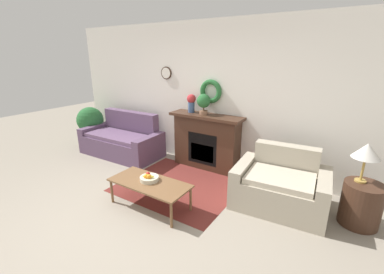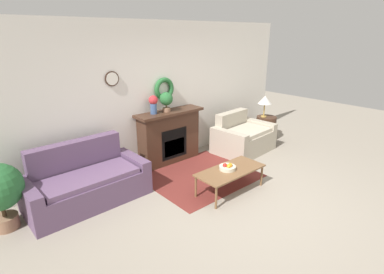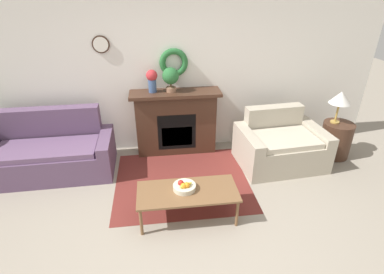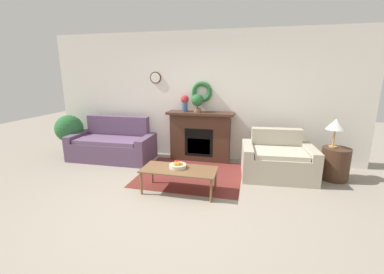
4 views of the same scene
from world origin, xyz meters
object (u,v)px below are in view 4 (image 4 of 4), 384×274
Objects in this scene: fireplace at (200,136)px; side_table_by_loveseat at (335,164)px; loveseat_right at (277,160)px; potted_plant_on_mantel at (197,101)px; potted_plant_floor_by_couch at (69,130)px; couch_left at (113,145)px; coffee_table at (179,171)px; table_lamp at (336,125)px; vase_on_mantel_left at (185,102)px; fruit_bowl at (178,165)px.

fireplace is 2.45× the size of side_table_by_loveseat.
fireplace is 1.06× the size of loveseat_right.
potted_plant_on_mantel is 0.41× the size of potted_plant_floor_by_couch.
couch_left is at bearing 178.66° from side_table_by_loveseat.
table_lamp reaches higher than coffee_table.
table_lamp reaches higher than potted_plant_floor_by_couch.
potted_plant_on_mantel is at bearing 156.12° from loveseat_right.
side_table_by_loveseat is 5.54m from potted_plant_floor_by_couch.
potted_plant_floor_by_couch is (-5.53, 0.14, 0.29)m from side_table_by_loveseat.
vase_on_mantel_left is (-0.34, 1.63, 0.90)m from coffee_table.
fireplace is 0.78× the size of couch_left.
loveseat_right is 2.31× the size of side_table_by_loveseat.
loveseat_right is at bearing 32.40° from fruit_bowl.
fruit_bowl is 1.83m from vase_on_mantel_left.
potted_plant_on_mantel reaches higher than table_lamp.
vase_on_mantel_left reaches higher than potted_plant_floor_by_couch.
fruit_bowl is 0.47× the size of side_table_by_loveseat.
table_lamp is (2.48, 1.19, 0.62)m from coffee_table.
loveseat_right is 4.91× the size of fruit_bowl.
fruit_bowl is at bearing -88.91° from potted_plant_on_mantel.
loveseat_right is 3.53× the size of potted_plant_on_mantel.
vase_on_mantel_left is at bearing 170.34° from side_table_by_loveseat.
fireplace is 2.56m from table_lamp.
fruit_bowl is 0.29× the size of potted_plant_floor_by_couch.
fireplace is 1.64m from coffee_table.
fireplace reaches higher than coffee_table.
side_table_by_loveseat is (0.99, 0.10, -0.02)m from loveseat_right.
coffee_table is at bearing -34.75° from couch_left.
potted_plant_floor_by_couch reaches higher than side_table_by_loveseat.
couch_left is 1.53× the size of coffee_table.
loveseat_right is 1.98m from potted_plant_on_mantel.
table_lamp is at bearing -8.93° from vase_on_mantel_left.
fruit_bowl reaches higher than coffee_table.
loveseat_right is at bearing -19.44° from potted_plant_on_mantel.
fireplace is at bearing 169.18° from side_table_by_loveseat.
vase_on_mantel_left is at bearing 100.92° from fruit_bowl.
fruit_bowl is (1.85, -1.21, 0.12)m from couch_left.
table_lamp is 5.49m from potted_plant_floor_by_couch.
fireplace is at bearing 12.81° from potted_plant_on_mantel.
coffee_table is at bearing -78.15° from vase_on_mantel_left.
loveseat_right is at bearing -17.31° from vase_on_mantel_left.
loveseat_right is 2.20m from vase_on_mantel_left.
table_lamp is at bearing -1.01° from potted_plant_floor_by_couch.
side_table_by_loveseat is at bearing -38.66° from table_lamp.
coffee_table is 1.86m from potted_plant_on_mantel.
fruit_bowl is at bearing -156.68° from side_table_by_loveseat.
potted_plant_floor_by_couch is (-2.93, -0.33, -0.70)m from potted_plant_on_mantel.
vase_on_mantel_left is at bearing 175.90° from potted_plant_on_mantel.
side_table_by_loveseat is (4.43, -0.10, -0.02)m from couch_left.
fruit_bowl is at bearing -155.29° from table_lamp.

